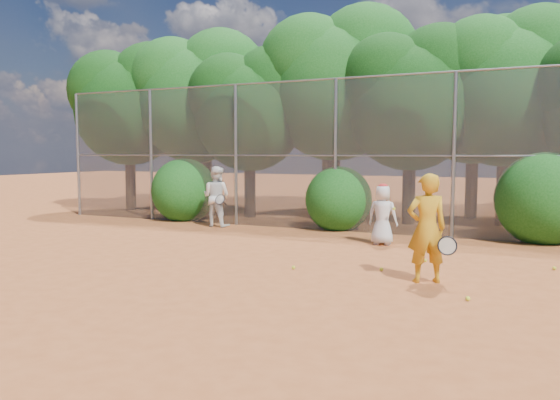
% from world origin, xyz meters
% --- Properties ---
extents(ground, '(80.00, 80.00, 0.00)m').
position_xyz_m(ground, '(0.00, 0.00, 0.00)').
color(ground, '#AC5426').
rests_on(ground, ground).
extents(fence_back, '(20.05, 0.09, 4.03)m').
position_xyz_m(fence_back, '(-0.12, 6.00, 2.05)').
color(fence_back, gray).
rests_on(fence_back, ground).
extents(tree_0, '(4.38, 3.81, 6.00)m').
position_xyz_m(tree_0, '(-9.44, 8.04, 3.93)').
color(tree_0, black).
rests_on(tree_0, ground).
extents(tree_1, '(4.64, 4.03, 6.35)m').
position_xyz_m(tree_1, '(-6.94, 8.54, 4.16)').
color(tree_1, black).
rests_on(tree_1, ground).
extents(tree_2, '(3.99, 3.47, 5.47)m').
position_xyz_m(tree_2, '(-4.45, 7.83, 3.58)').
color(tree_2, black).
rests_on(tree_2, ground).
extents(tree_3, '(4.89, 4.26, 6.70)m').
position_xyz_m(tree_3, '(-1.94, 8.84, 4.40)').
color(tree_3, black).
rests_on(tree_3, ground).
extents(tree_4, '(4.19, 3.64, 5.73)m').
position_xyz_m(tree_4, '(0.55, 8.24, 3.76)').
color(tree_4, black).
rests_on(tree_4, ground).
extents(tree_5, '(4.51, 3.92, 6.17)m').
position_xyz_m(tree_5, '(3.06, 9.04, 4.05)').
color(tree_5, black).
rests_on(tree_5, ground).
extents(tree_9, '(4.83, 4.20, 6.62)m').
position_xyz_m(tree_9, '(-7.94, 10.84, 4.34)').
color(tree_9, black).
rests_on(tree_9, ground).
extents(tree_10, '(5.15, 4.48, 7.06)m').
position_xyz_m(tree_10, '(-2.93, 11.05, 4.63)').
color(tree_10, black).
rests_on(tree_10, ground).
extents(tree_11, '(4.64, 4.03, 6.35)m').
position_xyz_m(tree_11, '(2.06, 10.64, 4.16)').
color(tree_11, black).
rests_on(tree_11, ground).
extents(bush_0, '(2.00, 2.00, 2.00)m').
position_xyz_m(bush_0, '(-6.00, 6.30, 1.00)').
color(bush_0, '#134E15').
rests_on(bush_0, ground).
extents(bush_1, '(1.80, 1.80, 1.80)m').
position_xyz_m(bush_1, '(-1.00, 6.30, 0.90)').
color(bush_1, '#134E15').
rests_on(bush_1, ground).
extents(bush_2, '(2.20, 2.20, 2.20)m').
position_xyz_m(bush_2, '(4.00, 6.30, 1.10)').
color(bush_2, '#134E15').
rests_on(bush_2, ground).
extents(player_yellow, '(0.89, 0.66, 1.75)m').
position_xyz_m(player_yellow, '(2.22, 1.11, 0.87)').
color(player_yellow, gold).
rests_on(player_yellow, ground).
extents(player_teen, '(0.67, 0.45, 1.39)m').
position_xyz_m(player_teen, '(0.70, 4.35, 0.69)').
color(player_teen, silver).
rests_on(player_teen, ground).
extents(player_white, '(0.87, 0.70, 1.69)m').
position_xyz_m(player_white, '(-4.30, 5.40, 0.85)').
color(player_white, white).
rests_on(player_white, ground).
extents(ball_0, '(0.07, 0.07, 0.07)m').
position_xyz_m(ball_0, '(1.37, 1.62, 0.03)').
color(ball_0, yellow).
rests_on(ball_0, ground).
extents(ball_1, '(0.07, 0.07, 0.07)m').
position_xyz_m(ball_1, '(1.93, 2.73, 0.03)').
color(ball_1, yellow).
rests_on(ball_1, ground).
extents(ball_2, '(0.07, 0.07, 0.07)m').
position_xyz_m(ball_2, '(2.96, 0.22, 0.03)').
color(ball_2, yellow).
rests_on(ball_2, ground).
extents(ball_4, '(0.07, 0.07, 0.07)m').
position_xyz_m(ball_4, '(-0.09, 1.10, 0.03)').
color(ball_4, yellow).
rests_on(ball_4, ground).
extents(ball_5, '(0.07, 0.07, 0.07)m').
position_xyz_m(ball_5, '(4.14, 2.98, 0.03)').
color(ball_5, yellow).
rests_on(ball_5, ground).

